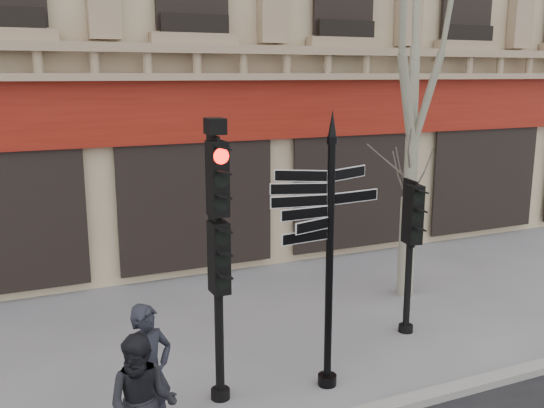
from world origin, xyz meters
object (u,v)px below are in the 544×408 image
Objects in this scene: traffic_signal_secondary at (411,231)px; pedestrian_a at (149,374)px; traffic_signal_main at (217,228)px; fingerpost at (331,206)px; plane_tree at (418,15)px; pedestrian_b at (142,405)px.

traffic_signal_secondary is 1.49× the size of pedestrian_a.
traffic_signal_secondary is at bearing 11.27° from traffic_signal_main.
fingerpost reaches higher than pedestrian_a.
plane_tree is (4.74, 2.28, 3.00)m from traffic_signal_main.
traffic_signal_secondary is at bearing 44.97° from pedestrian_b.
fingerpost reaches higher than traffic_signal_main.
traffic_signal_main is 2.21× the size of pedestrian_a.
plane_tree is 7.91m from pedestrian_a.
traffic_signal_secondary reaches higher than pedestrian_a.
traffic_signal_main is 6.05m from plane_tree.
fingerpost is 0.51× the size of plane_tree.
pedestrian_a is (-5.82, -2.83, -4.55)m from plane_tree.
pedestrian_b is at bearing -139.58° from traffic_signal_main.
traffic_signal_secondary is at bearing 30.64° from fingerpost.
plane_tree is at bearing 42.95° from fingerpost.
traffic_signal_main is at bearing 7.41° from pedestrian_a.
pedestrian_b is (-0.20, -0.57, -0.06)m from pedestrian_a.
traffic_signal_main reaches higher than pedestrian_b.
pedestrian_a is (-1.08, -0.55, -1.55)m from traffic_signal_main.
plane_tree is at bearing 63.36° from traffic_signal_secondary.
fingerpost is 4.97m from plane_tree.
plane_tree is (3.22, 2.55, 2.80)m from fingerpost.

